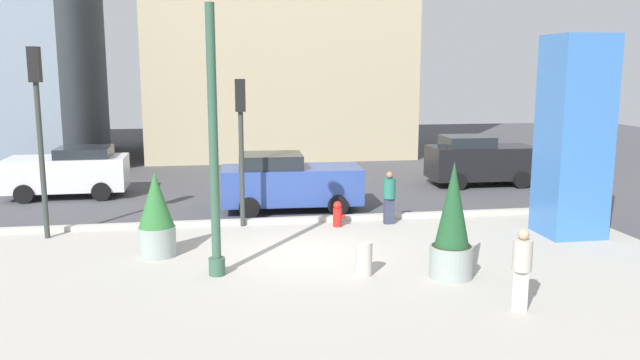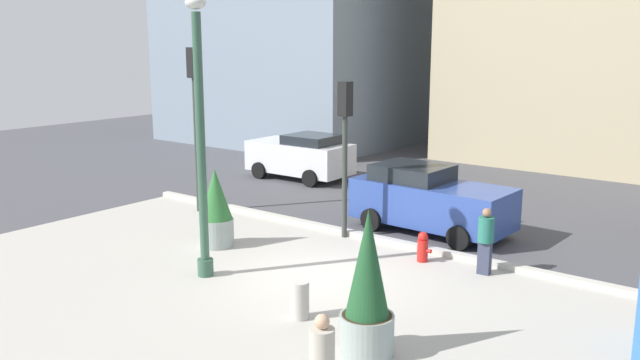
{
  "view_description": "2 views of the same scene",
  "coord_description": "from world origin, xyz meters",
  "px_view_note": "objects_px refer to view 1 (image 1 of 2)",
  "views": [
    {
      "loc": [
        -2.02,
        -15.23,
        4.53
      ],
      "look_at": [
        0.41,
        -0.24,
        1.86
      ],
      "focal_mm": 36.12,
      "sensor_mm": 36.0,
      "label": 1
    },
    {
      "loc": [
        8.68,
        -11.17,
        5.26
      ],
      "look_at": [
        0.15,
        -0.08,
        2.29
      ],
      "focal_mm": 37.14,
      "sensor_mm": 36.0,
      "label": 2
    }
  ],
  "objects_px": {
    "art_pillar_blue": "(574,137)",
    "fire_hydrant": "(338,214)",
    "potted_plant_mid_plaza": "(156,216)",
    "concrete_bollard": "(364,259)",
    "car_passing_lane": "(480,160)",
    "pedestrian_by_curb": "(522,266)",
    "traffic_light_corner": "(241,128)",
    "potted_plant_near_right": "(452,227)",
    "traffic_light_far_side": "(38,112)",
    "pedestrian_on_sidewalk": "(389,195)",
    "lamp_post": "(213,140)",
    "car_far_lane": "(69,172)",
    "car_intersection": "(289,182)"
  },
  "relations": [
    {
      "from": "art_pillar_blue",
      "to": "fire_hydrant",
      "type": "bearing_deg",
      "value": 162.85
    },
    {
      "from": "potted_plant_mid_plaza",
      "to": "concrete_bollard",
      "type": "xyz_separation_m",
      "value": [
        4.61,
        -2.23,
        -0.63
      ]
    },
    {
      "from": "car_passing_lane",
      "to": "pedestrian_by_curb",
      "type": "bearing_deg",
      "value": -109.65
    },
    {
      "from": "traffic_light_corner",
      "to": "car_passing_lane",
      "type": "distance_m",
      "value": 10.85
    },
    {
      "from": "art_pillar_blue",
      "to": "potted_plant_near_right",
      "type": "xyz_separation_m",
      "value": [
        -4.46,
        -2.97,
        -1.54
      ]
    },
    {
      "from": "concrete_bollard",
      "to": "traffic_light_far_side",
      "type": "xyz_separation_m",
      "value": [
        -7.68,
        4.41,
        3.0
      ]
    },
    {
      "from": "pedestrian_on_sidewalk",
      "to": "lamp_post",
      "type": "bearing_deg",
      "value": -141.52
    },
    {
      "from": "car_passing_lane",
      "to": "potted_plant_near_right",
      "type": "bearing_deg",
      "value": -115.8
    },
    {
      "from": "concrete_bollard",
      "to": "traffic_light_corner",
      "type": "height_order",
      "value": "traffic_light_corner"
    },
    {
      "from": "traffic_light_far_side",
      "to": "car_far_lane",
      "type": "height_order",
      "value": "traffic_light_far_side"
    },
    {
      "from": "art_pillar_blue",
      "to": "concrete_bollard",
      "type": "relative_size",
      "value": 7.16
    },
    {
      "from": "traffic_light_far_side",
      "to": "pedestrian_on_sidewalk",
      "type": "distance_m",
      "value": 9.79
    },
    {
      "from": "fire_hydrant",
      "to": "concrete_bollard",
      "type": "height_order",
      "value": "same"
    },
    {
      "from": "potted_plant_near_right",
      "to": "fire_hydrant",
      "type": "bearing_deg",
      "value": 108.2
    },
    {
      "from": "fire_hydrant",
      "to": "traffic_light_corner",
      "type": "xyz_separation_m",
      "value": [
        -2.68,
        0.51,
        2.47
      ]
    },
    {
      "from": "traffic_light_corner",
      "to": "pedestrian_by_curb",
      "type": "height_order",
      "value": "traffic_light_corner"
    },
    {
      "from": "fire_hydrant",
      "to": "traffic_light_far_side",
      "type": "xyz_separation_m",
      "value": [
        -7.92,
        0.02,
        3.0
      ]
    },
    {
      "from": "lamp_post",
      "to": "car_intersection",
      "type": "bearing_deg",
      "value": 69.78
    },
    {
      "from": "car_intersection",
      "to": "car_far_lane",
      "type": "relative_size",
      "value": 1.1
    },
    {
      "from": "fire_hydrant",
      "to": "pedestrian_on_sidewalk",
      "type": "bearing_deg",
      "value": 3.27
    },
    {
      "from": "lamp_post",
      "to": "art_pillar_blue",
      "type": "relative_size",
      "value": 1.15
    },
    {
      "from": "art_pillar_blue",
      "to": "potted_plant_near_right",
      "type": "bearing_deg",
      "value": -146.32
    },
    {
      "from": "potted_plant_mid_plaza",
      "to": "traffic_light_far_side",
      "type": "height_order",
      "value": "traffic_light_far_side"
    },
    {
      "from": "art_pillar_blue",
      "to": "potted_plant_near_right",
      "type": "distance_m",
      "value": 5.58
    },
    {
      "from": "lamp_post",
      "to": "traffic_light_far_side",
      "type": "xyz_separation_m",
      "value": [
        -4.48,
        3.89,
        0.37
      ]
    },
    {
      "from": "pedestrian_on_sidewalk",
      "to": "pedestrian_by_curb",
      "type": "height_order",
      "value": "pedestrian_by_curb"
    },
    {
      "from": "fire_hydrant",
      "to": "car_intersection",
      "type": "bearing_deg",
      "value": 115.41
    },
    {
      "from": "fire_hydrant",
      "to": "pedestrian_by_curb",
      "type": "bearing_deg",
      "value": -72.32
    },
    {
      "from": "traffic_light_far_side",
      "to": "car_intersection",
      "type": "height_order",
      "value": "traffic_light_far_side"
    },
    {
      "from": "art_pillar_blue",
      "to": "traffic_light_corner",
      "type": "distance_m",
      "value": 9.05
    },
    {
      "from": "art_pillar_blue",
      "to": "potted_plant_near_right",
      "type": "height_order",
      "value": "art_pillar_blue"
    },
    {
      "from": "traffic_light_far_side",
      "to": "car_intersection",
      "type": "bearing_deg",
      "value": 19.25
    },
    {
      "from": "potted_plant_mid_plaza",
      "to": "lamp_post",
      "type": "bearing_deg",
      "value": -50.35
    },
    {
      "from": "potted_plant_mid_plaza",
      "to": "car_passing_lane",
      "type": "height_order",
      "value": "potted_plant_mid_plaza"
    },
    {
      "from": "potted_plant_mid_plaza",
      "to": "concrete_bollard",
      "type": "relative_size",
      "value": 2.75
    },
    {
      "from": "potted_plant_mid_plaza",
      "to": "concrete_bollard",
      "type": "bearing_deg",
      "value": -25.77
    },
    {
      "from": "car_intersection",
      "to": "car_passing_lane",
      "type": "height_order",
      "value": "car_passing_lane"
    },
    {
      "from": "fire_hydrant",
      "to": "pedestrian_by_curb",
      "type": "height_order",
      "value": "pedestrian_by_curb"
    },
    {
      "from": "pedestrian_by_curb",
      "to": "traffic_light_far_side",
      "type": "bearing_deg",
      "value": 145.72
    },
    {
      "from": "traffic_light_far_side",
      "to": "traffic_light_corner",
      "type": "relative_size",
      "value": 1.2
    },
    {
      "from": "traffic_light_far_side",
      "to": "car_intersection",
      "type": "distance_m",
      "value": 7.6
    },
    {
      "from": "car_far_lane",
      "to": "car_passing_lane",
      "type": "distance_m",
      "value": 15.19
    },
    {
      "from": "pedestrian_by_curb",
      "to": "fire_hydrant",
      "type": "bearing_deg",
      "value": 107.68
    },
    {
      "from": "potted_plant_mid_plaza",
      "to": "art_pillar_blue",
      "type": "bearing_deg",
      "value": 1.55
    },
    {
      "from": "potted_plant_near_right",
      "to": "fire_hydrant",
      "type": "relative_size",
      "value": 3.41
    },
    {
      "from": "art_pillar_blue",
      "to": "car_far_lane",
      "type": "xyz_separation_m",
      "value": [
        -14.57,
        7.67,
        -1.79
      ]
    },
    {
      "from": "car_far_lane",
      "to": "fire_hydrant",
      "type": "bearing_deg",
      "value": -34.26
    },
    {
      "from": "car_intersection",
      "to": "pedestrian_by_curb",
      "type": "xyz_separation_m",
      "value": [
        3.33,
        -9.27,
        -0.04
      ]
    },
    {
      "from": "potted_plant_near_right",
      "to": "car_intersection",
      "type": "xyz_separation_m",
      "value": [
        -2.72,
        7.23,
        -0.23
      ]
    },
    {
      "from": "car_intersection",
      "to": "pedestrian_by_curb",
      "type": "height_order",
      "value": "car_intersection"
    }
  ]
}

